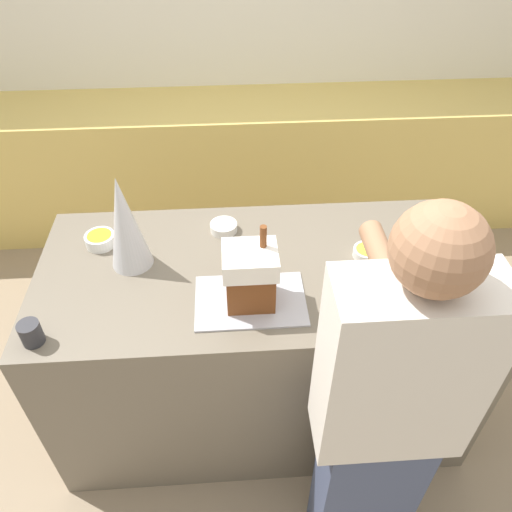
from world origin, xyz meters
TOP-DOWN VIEW (x-y plane):
  - ground_plane at (0.00, 0.00)m, footprint 12.00×12.00m
  - wall_back at (0.00, 1.96)m, footprint 8.00×0.05m
  - back_cabinet_block at (0.00, 1.64)m, footprint 6.00×0.60m
  - kitchen_island at (0.00, 0.00)m, footprint 1.82×0.83m
  - baking_tray at (-0.07, -0.18)m, footprint 0.41×0.28m
  - gingerbread_house at (-0.07, -0.18)m, footprint 0.19×0.17m
  - decorative_tree at (-0.53, 0.06)m, footprint 0.16×0.16m
  - candy_bowl_near_tray_left at (-0.67, 0.19)m, footprint 0.12×0.12m
  - candy_bowl_beside_tree at (0.77, 0.25)m, footprint 0.11×0.11m
  - candy_bowl_behind_tray at (-0.16, 0.25)m, footprint 0.12×0.12m
  - candy_bowl_near_tray_right at (0.42, 0.04)m, footprint 0.11×0.11m
  - mug at (-0.82, -0.32)m, footprint 0.07×0.07m
  - person at (0.32, -0.66)m, footprint 0.45×0.56m

SIDE VIEW (x-z plane):
  - ground_plane at x=0.00m, z-range 0.00..0.00m
  - back_cabinet_block at x=0.00m, z-range 0.00..0.90m
  - kitchen_island at x=0.00m, z-range 0.00..0.95m
  - person at x=0.32m, z-range 0.03..1.73m
  - baking_tray at x=-0.07m, z-range 0.95..0.96m
  - candy_bowl_beside_tree at x=0.77m, z-range 0.95..0.99m
  - candy_bowl_near_tray_right at x=0.42m, z-range 0.95..0.99m
  - candy_bowl_behind_tray at x=-0.16m, z-range 0.95..0.99m
  - candy_bowl_near_tray_left at x=-0.67m, z-range 0.95..1.00m
  - mug at x=-0.82m, z-range 0.95..1.04m
  - gingerbread_house at x=-0.07m, z-range 0.92..1.24m
  - decorative_tree at x=-0.53m, z-range 0.95..1.35m
  - wall_back at x=0.00m, z-range 0.00..2.60m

